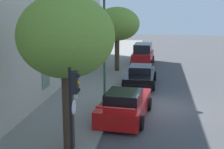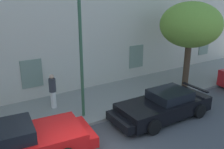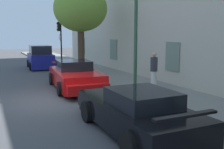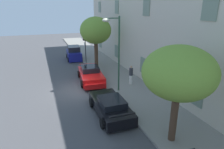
# 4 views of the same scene
# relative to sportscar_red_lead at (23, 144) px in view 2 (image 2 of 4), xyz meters

# --- Properties ---
(sidewalk) EXTENTS (60.00, 3.96, 0.14)m
(sidewalk) POSITION_rel_sportscar_red_lead_xyz_m (1.68, 2.72, -0.54)
(sidewalk) COLOR gray
(sidewalk) RESTS_ON ground
(sportscar_red_lead) EXTENTS (5.13, 2.55, 1.40)m
(sportscar_red_lead) POSITION_rel_sportscar_red_lead_xyz_m (0.00, 0.00, 0.00)
(sportscar_red_lead) COLOR red
(sportscar_red_lead) RESTS_ON ground
(sportscar_yellow_flank) EXTENTS (4.95, 2.17, 1.28)m
(sportscar_yellow_flank) POSITION_rel_sportscar_red_lead_xyz_m (6.22, -0.33, -0.03)
(sportscar_yellow_flank) COLOR black
(sportscar_yellow_flank) RESTS_ON ground
(tree_far_end) EXTENTS (3.54, 3.54, 5.06)m
(tree_far_end) POSITION_rel_sportscar_red_lead_xyz_m (10.19, 1.76, 3.25)
(tree_far_end) COLOR #473323
(tree_far_end) RESTS_ON sidewalk
(street_lamp) EXTENTS (0.44, 1.42, 6.05)m
(street_lamp) POSITION_rel_sportscar_red_lead_xyz_m (3.12, 1.17, 3.67)
(street_lamp) COLOR #2D5138
(street_lamp) RESTS_ON sidewalk
(pedestrian_admiring) EXTENTS (0.42, 0.42, 1.75)m
(pedestrian_admiring) POSITION_rel_sportscar_red_lead_xyz_m (2.23, 3.14, 0.43)
(pedestrian_admiring) COLOR silver
(pedestrian_admiring) RESTS_ON sidewalk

